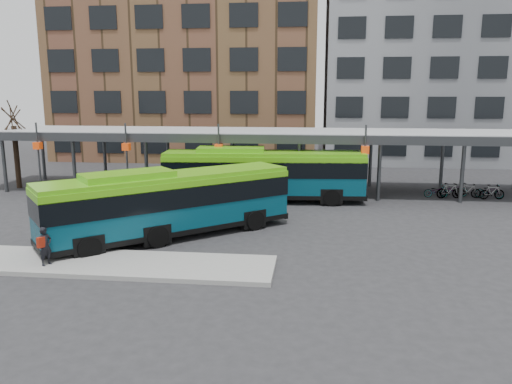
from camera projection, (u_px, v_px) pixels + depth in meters
The scene contains 10 objects.
ground at pixel (246, 247), 22.03m from camera, with size 120.00×120.00×0.00m, color #28282B.
boarding_island at pixel (98, 263), 19.71m from camera, with size 14.00×3.00×0.18m, color gray.
canopy at pixel (270, 134), 33.80m from camera, with size 40.00×6.53×4.80m.
tree at pixel (16, 154), 35.25m from camera, with size 1.64×1.64×5.60m.
building_brick at pixel (192, 50), 52.15m from camera, with size 26.00×14.00×22.00m, color brown.
building_grey at pixel (448, 58), 49.43m from camera, with size 24.00×14.00×20.00m, color slate.
bus_front at pixel (169, 202), 23.27m from camera, with size 10.72×9.60×3.28m.
bus_rear at pixel (263, 173), 31.01m from camera, with size 12.50×3.60×3.40m.
pedestrian at pixel (45, 246), 19.12m from camera, with size 0.54×0.65×1.51m.
bike_rack at pixel (465, 191), 32.23m from camera, with size 5.10×1.35×1.01m.
Camera 1 is at (2.87, -20.93, 6.75)m, focal length 35.00 mm.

